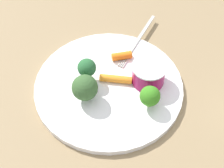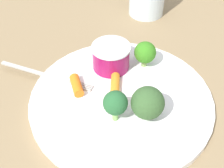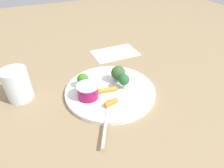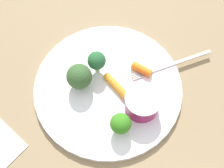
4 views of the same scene
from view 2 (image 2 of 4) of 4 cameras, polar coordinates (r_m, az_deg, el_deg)
name	(u,v)px [view 2 (image 2 of 4)]	position (r m, az deg, el deg)	size (l,w,h in m)	color
ground_plane	(121,103)	(0.47, 1.69, -3.56)	(2.40, 2.40, 0.00)	#8A7250
plate	(121,101)	(0.47, 1.70, -3.07)	(0.27, 0.27, 0.01)	white
sauce_cup	(111,57)	(0.50, -0.18, 5.03)	(0.06, 0.06, 0.04)	#90104A
broccoli_floret_0	(115,103)	(0.41, 0.63, -3.58)	(0.03, 0.03, 0.05)	#84BC5E
broccoli_floret_1	(145,53)	(0.50, 6.11, 5.76)	(0.04, 0.04, 0.05)	#8CB35D
broccoli_floret_2	(148,103)	(0.42, 6.58, -3.50)	(0.05, 0.05, 0.05)	#87BA68
carrot_stick_0	(77,85)	(0.47, -6.53, -0.25)	(0.01, 0.01, 0.04)	orange
carrot_stick_1	(115,89)	(0.47, 0.54, -0.89)	(0.01, 0.01, 0.06)	orange
fork	(47,76)	(0.51, -11.88, 1.53)	(0.09, 0.15, 0.00)	#B8B7B0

